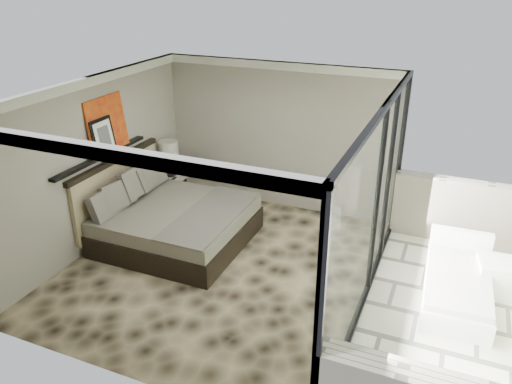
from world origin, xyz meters
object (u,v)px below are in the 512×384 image
at_px(nightstand, 172,189).
at_px(lounger, 457,285).
at_px(table_lamp, 169,154).
at_px(bed, 171,220).
at_px(ottoman, 495,277).

distance_m(nightstand, lounger, 5.58).
relative_size(table_lamp, lounger, 0.39).
distance_m(bed, table_lamp, 1.79).
bearing_deg(ottoman, bed, -174.25).
relative_size(nightstand, ottoman, 0.94).
xyz_separation_m(ottoman, lounger, (-0.49, -0.37, -0.04)).
bearing_deg(table_lamp, ottoman, -8.73).
height_order(bed, nightstand, bed).
distance_m(table_lamp, ottoman, 6.09).
xyz_separation_m(table_lamp, lounger, (5.49, -1.29, -0.76)).
bearing_deg(lounger, ottoman, 34.71).
xyz_separation_m(bed, lounger, (4.59, 0.14, -0.16)).
height_order(nightstand, lounger, lounger).
xyz_separation_m(nightstand, table_lamp, (-0.05, 0.05, 0.74)).
height_order(nightstand, table_lamp, table_lamp).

